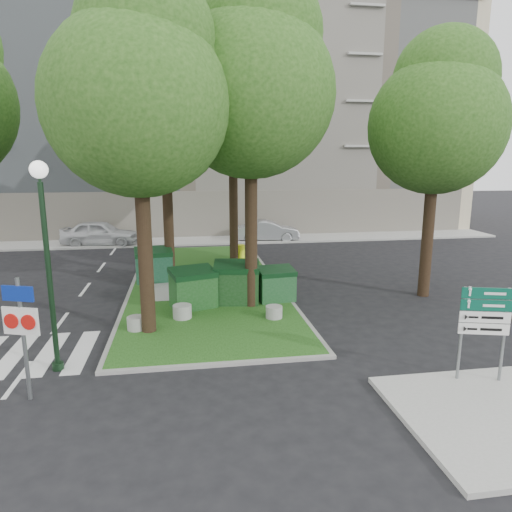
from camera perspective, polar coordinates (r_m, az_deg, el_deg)
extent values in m
plane|color=black|center=(12.40, -6.86, -13.53)|extent=(120.00, 120.00, 0.00)
cube|color=#1B4614|center=(19.92, -6.36, -3.37)|extent=(6.00, 16.00, 0.12)
cube|color=gray|center=(19.92, -6.36, -3.40)|extent=(6.30, 16.30, 0.10)
cube|color=#999993|center=(30.15, -8.28, 1.86)|extent=(42.00, 3.00, 0.12)
cube|color=silver|center=(14.18, -22.73, -11.00)|extent=(5.00, 3.00, 0.01)
cube|color=#BEAD8E|center=(37.28, -8.86, 16.03)|extent=(41.00, 12.00, 16.00)
cylinder|color=black|center=(13.92, -13.78, 2.38)|extent=(0.44, 0.44, 6.16)
sphere|color=#1F4713|center=(13.82, -14.60, 17.85)|extent=(5.20, 5.20, 5.20)
sphere|color=#1F4713|center=(14.29, -13.61, 24.87)|extent=(3.90, 3.90, 3.90)
cylinder|color=black|center=(15.98, -0.62, 4.96)|extent=(0.44, 0.44, 6.72)
sphere|color=#1F4713|center=(16.00, -0.65, 19.62)|extent=(5.60, 5.60, 5.60)
sphere|color=#1F4713|center=(16.60, 0.36, 26.09)|extent=(4.20, 4.20, 4.20)
cylinder|color=black|center=(20.34, -10.93, 5.08)|extent=(0.44, 0.44, 5.88)
sphere|color=#1F4713|center=(20.23, -11.34, 15.16)|extent=(4.80, 4.80, 4.80)
sphere|color=#1F4713|center=(20.59, -10.64, 19.84)|extent=(3.60, 3.60, 3.60)
cylinder|color=black|center=(23.40, -2.84, 7.55)|extent=(0.44, 0.44, 7.00)
sphere|color=#1F4713|center=(23.45, -2.96, 17.96)|extent=(5.80, 5.80, 5.80)
sphere|color=#1F4713|center=(23.97, -2.29, 22.67)|extent=(4.35, 4.35, 4.35)
cylinder|color=black|center=(18.83, 20.78, 3.97)|extent=(0.44, 0.44, 5.88)
sphere|color=#1F4713|center=(18.71, 21.62, 14.84)|extent=(5.00, 5.00, 5.00)
sphere|color=#1F4713|center=(19.21, 22.53, 19.74)|extent=(3.75, 3.75, 3.75)
cube|color=#103D25|center=(20.27, -12.64, -1.40)|extent=(1.65, 1.22, 1.20)
cube|color=black|center=(20.12, -12.73, 0.53)|extent=(1.71, 1.30, 0.35)
cube|color=#123F13|center=(16.49, -7.85, -4.35)|extent=(1.74, 1.43, 1.18)
cube|color=black|center=(16.31, -7.92, -2.04)|extent=(1.81, 1.51, 0.34)
cube|color=black|center=(16.88, -2.43, -3.73)|extent=(1.73, 1.30, 1.26)
cube|color=black|center=(16.69, -2.45, -1.31)|extent=(1.80, 1.38, 0.36)
cube|color=#14431D|center=(17.14, 2.49, -3.85)|extent=(1.43, 1.06, 1.04)
cube|color=black|center=(16.99, 2.51, -1.88)|extent=(1.48, 1.13, 0.30)
cylinder|color=gray|center=(14.83, -14.74, -8.11)|extent=(0.57, 0.57, 0.41)
cylinder|color=gray|center=(15.37, 2.27, -7.00)|extent=(0.56, 0.56, 0.40)
cylinder|color=#959691|center=(15.52, -9.21, -6.87)|extent=(0.62, 0.62, 0.44)
cylinder|color=yellow|center=(24.21, -1.94, 0.53)|extent=(0.43, 0.43, 0.76)
cylinder|color=black|center=(12.41, -24.40, -2.73)|extent=(0.13, 0.13, 4.80)
cylinder|color=black|center=(13.15, -23.51, -12.49)|extent=(0.29, 0.29, 0.19)
sphere|color=white|center=(12.06, -25.52, 9.73)|extent=(0.42, 0.42, 0.42)
cylinder|color=slate|center=(11.43, -27.01, -9.35)|extent=(0.12, 0.12, 2.84)
cube|color=navy|center=(11.10, -27.54, -4.13)|extent=(0.71, 0.28, 0.34)
cube|color=white|center=(11.28, -27.23, -7.19)|extent=(0.82, 0.32, 0.63)
cylinder|color=red|center=(11.35, -28.22, -7.19)|extent=(0.33, 0.14, 0.34)
cylinder|color=red|center=(11.22, -26.23, -7.20)|extent=(0.33, 0.14, 0.34)
cylinder|color=slate|center=(12.02, 24.27, -8.82)|extent=(0.09, 0.09, 2.30)
cylinder|color=slate|center=(12.36, 28.60, -8.67)|extent=(0.09, 0.09, 2.30)
cube|color=#094B36|center=(11.88, 26.92, -4.14)|extent=(1.12, 0.33, 0.27)
cube|color=#094B36|center=(11.96, 26.79, -5.49)|extent=(1.12, 0.33, 0.27)
cube|color=white|center=(12.05, 26.66, -6.82)|extent=(1.12, 0.33, 0.27)
cube|color=white|center=(12.14, 26.53, -8.13)|extent=(1.12, 0.33, 0.27)
imported|color=silver|center=(30.08, -18.92, 2.72)|extent=(4.84, 2.40, 1.59)
imported|color=#95989C|center=(30.13, 1.49, 3.17)|extent=(4.23, 1.85, 1.35)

